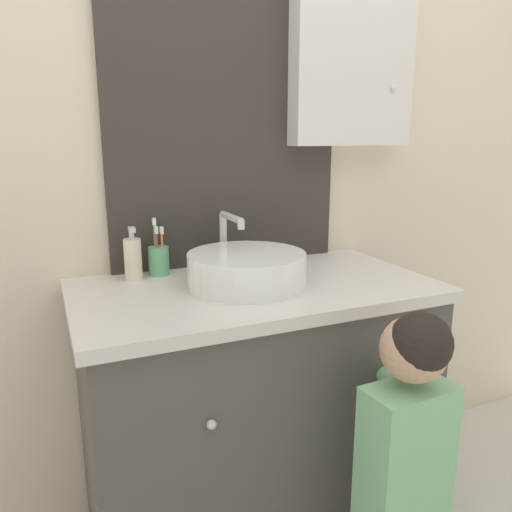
{
  "coord_description": "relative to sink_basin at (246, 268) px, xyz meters",
  "views": [
    {
      "loc": [
        -0.57,
        -1.0,
        1.3
      ],
      "look_at": [
        -0.02,
        0.26,
        0.97
      ],
      "focal_mm": 35.0,
      "sensor_mm": 36.0,
      "label": 1
    }
  ],
  "objects": [
    {
      "name": "wall_back",
      "position": [
        0.06,
        0.31,
        0.36
      ],
      "size": [
        3.2,
        0.18,
        2.5
      ],
      "color": "beige",
      "rests_on": "ground_plane"
    },
    {
      "name": "soap_dispenser",
      "position": [
        -0.3,
        0.19,
        0.01
      ],
      "size": [
        0.05,
        0.05,
        0.17
      ],
      "color": "beige",
      "rests_on": "vanity_counter"
    },
    {
      "name": "vanity_counter",
      "position": [
        0.03,
        -0.0,
        -0.48
      ],
      "size": [
        1.06,
        0.59,
        0.87
      ],
      "color": "#4C4742",
      "rests_on": "ground_plane"
    },
    {
      "name": "child_figure",
      "position": [
        0.23,
        -0.46,
        -0.4
      ],
      "size": [
        0.23,
        0.46,
        0.91
      ],
      "color": "slate",
      "rests_on": "ground_plane"
    },
    {
      "name": "toothbrush_holder",
      "position": [
        -0.21,
        0.22,
        -0.0
      ],
      "size": [
        0.06,
        0.06,
        0.18
      ],
      "color": "#66B27F",
      "rests_on": "vanity_counter"
    },
    {
      "name": "sink_basin",
      "position": [
        0.0,
        0.0,
        0.0
      ],
      "size": [
        0.35,
        0.4,
        0.2
      ],
      "color": "white",
      "rests_on": "vanity_counter"
    }
  ]
}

